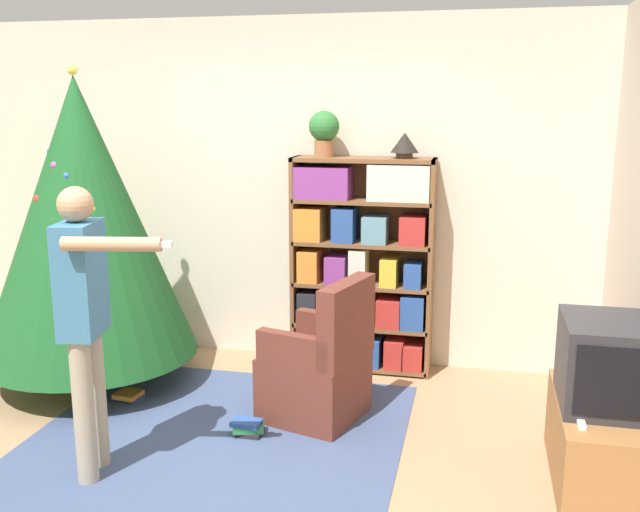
{
  "coord_description": "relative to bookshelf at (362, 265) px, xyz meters",
  "views": [
    {
      "loc": [
        1.48,
        -3.32,
        1.98
      ],
      "look_at": [
        0.53,
        0.86,
        1.05
      ],
      "focal_mm": 40.0,
      "sensor_mm": 36.0,
      "label": 1
    }
  ],
  "objects": [
    {
      "name": "ground_plane",
      "position": [
        -0.65,
        -1.74,
        -0.8
      ],
      "size": [
        14.0,
        14.0,
        0.0
      ],
      "primitive_type": "plane",
      "color": "#9E7A56"
    },
    {
      "name": "wall_back",
      "position": [
        -0.65,
        0.23,
        0.5
      ],
      "size": [
        8.0,
        0.1,
        2.6
      ],
      "color": "beige",
      "rests_on": "ground_plane"
    },
    {
      "name": "area_rug",
      "position": [
        -0.66,
        -1.39,
        -0.79
      ],
      "size": [
        2.21,
        2.17,
        0.01
      ],
      "color": "#3D4C70",
      "rests_on": "ground_plane"
    },
    {
      "name": "bookshelf",
      "position": [
        0.0,
        0.0,
        0.0
      ],
      "size": [
        1.04,
        0.3,
        1.59
      ],
      "color": "brown",
      "rests_on": "ground_plane"
    },
    {
      "name": "tv_stand",
      "position": [
        1.48,
        -1.38,
        -0.57
      ],
      "size": [
        0.42,
        0.94,
        0.45
      ],
      "color": "#996638",
      "rests_on": "ground_plane"
    },
    {
      "name": "television",
      "position": [
        1.48,
        -1.38,
        -0.12
      ],
      "size": [
        0.42,
        0.54,
        0.45
      ],
      "color": "#28282D",
      "rests_on": "tv_stand"
    },
    {
      "name": "game_remote",
      "position": [
        1.35,
        -1.66,
        -0.34
      ],
      "size": [
        0.04,
        0.12,
        0.02
      ],
      "color": "white",
      "rests_on": "tv_stand"
    },
    {
      "name": "christmas_tree",
      "position": [
        -1.84,
        -0.69,
        0.39
      ],
      "size": [
        1.5,
        1.5,
        2.22
      ],
      "color": "#4C3323",
      "rests_on": "ground_plane"
    },
    {
      "name": "armchair",
      "position": [
        -0.11,
        -0.92,
        -0.48
      ],
      "size": [
        0.7,
        0.7,
        0.92
      ],
      "rotation": [
        0.0,
        0.0,
        -1.85
      ],
      "color": "brown",
      "rests_on": "ground_plane"
    },
    {
      "name": "standing_person",
      "position": [
        -1.15,
        -1.87,
        0.13
      ],
      "size": [
        0.68,
        0.46,
        1.57
      ],
      "rotation": [
        0.0,
        0.0,
        -1.39
      ],
      "color": "#9E937F",
      "rests_on": "ground_plane"
    },
    {
      "name": "potted_plant",
      "position": [
        -0.29,
        0.01,
        0.98
      ],
      "size": [
        0.22,
        0.22,
        0.33
      ],
      "color": "#935B38",
      "rests_on": "bookshelf"
    },
    {
      "name": "table_lamp",
      "position": [
        0.29,
        0.01,
        0.89
      ],
      "size": [
        0.2,
        0.2,
        0.18
      ],
      "color": "#473828",
      "rests_on": "bookshelf"
    },
    {
      "name": "book_pile_near_tree",
      "position": [
        -1.44,
        -0.94,
        -0.77
      ],
      "size": [
        0.22,
        0.17,
        0.06
      ],
      "color": "#284C93",
      "rests_on": "ground_plane"
    },
    {
      "name": "book_pile_by_chair",
      "position": [
        -0.48,
        -1.26,
        -0.75
      ],
      "size": [
        0.21,
        0.18,
        0.09
      ],
      "color": "#232328",
      "rests_on": "ground_plane"
    }
  ]
}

